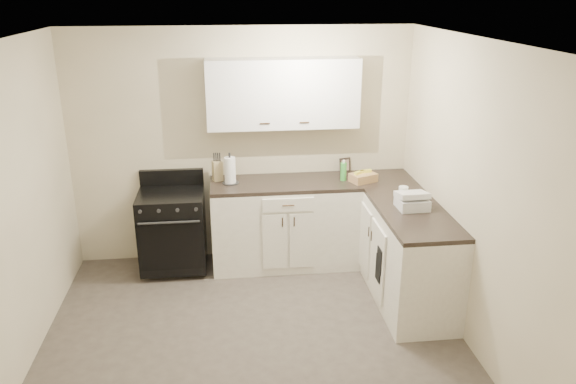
{
  "coord_description": "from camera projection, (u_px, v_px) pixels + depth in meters",
  "views": [
    {
      "loc": [
        -0.18,
        -4.01,
        2.86
      ],
      "look_at": [
        0.38,
        0.85,
        1.06
      ],
      "focal_mm": 35.0,
      "sensor_mm": 36.0,
      "label": 1
    }
  ],
  "objects": [
    {
      "name": "floor",
      "position": [
        255.0,
        346.0,
        4.75
      ],
      "size": [
        3.6,
        3.6,
        0.0
      ],
      "primitive_type": "plane",
      "color": "#473F38",
      "rests_on": "ground"
    },
    {
      "name": "paper_towel",
      "position": [
        230.0,
        170.0,
        5.78
      ],
      "size": [
        0.13,
        0.13,
        0.28
      ],
      "primitive_type": "cylinder",
      "rotation": [
        0.0,
        0.0,
        0.14
      ],
      "color": "white",
      "rests_on": "countertop_back"
    },
    {
      "name": "knife_block",
      "position": [
        217.0,
        171.0,
        5.87
      ],
      "size": [
        0.12,
        0.11,
        0.21
      ],
      "primitive_type": "cube",
      "rotation": [
        0.0,
        0.0,
        0.32
      ],
      "color": "tan",
      "rests_on": "countertop_back"
    },
    {
      "name": "base_cabinets_back",
      "position": [
        285.0,
        225.0,
        6.04
      ],
      "size": [
        1.55,
        0.6,
        0.9
      ],
      "primitive_type": "cube",
      "color": "white",
      "rests_on": "floor"
    },
    {
      "name": "soap_bottle",
      "position": [
        343.0,
        172.0,
        5.88
      ],
      "size": [
        0.07,
        0.07,
        0.19
      ],
      "primitive_type": "cylinder",
      "rotation": [
        0.0,
        0.0,
        0.14
      ],
      "color": "green",
      "rests_on": "countertop_back"
    },
    {
      "name": "upper_cabinets",
      "position": [
        283.0,
        93.0,
        5.7
      ],
      "size": [
        1.55,
        0.3,
        0.7
      ],
      "primitive_type": "cube",
      "color": "white",
      "rests_on": "wall_back"
    },
    {
      "name": "oven_mitt_near",
      "position": [
        380.0,
        261.0,
        5.11
      ],
      "size": [
        0.02,
        0.14,
        0.24
      ],
      "primitive_type": "cube",
      "color": "black",
      "rests_on": "base_cabinets_right"
    },
    {
      "name": "base_cabinets_right",
      "position": [
        400.0,
        246.0,
        5.55
      ],
      "size": [
        0.6,
        1.9,
        0.9
      ],
      "primitive_type": "cube",
      "color": "white",
      "rests_on": "floor"
    },
    {
      "name": "wall_front",
      "position": [
        272.0,
        351.0,
        2.64
      ],
      "size": [
        3.6,
        0.0,
        3.6
      ],
      "primitive_type": "plane",
      "rotation": [
        -1.57,
        0.0,
        0.0
      ],
      "color": "beige",
      "rests_on": "ground"
    },
    {
      "name": "countertop_back",
      "position": [
        285.0,
        184.0,
        5.87
      ],
      "size": [
        1.55,
        0.6,
        0.04
      ],
      "primitive_type": "cube",
      "color": "black",
      "rests_on": "base_cabinets_back"
    },
    {
      "name": "oven_mitt_far",
      "position": [
        379.0,
        268.0,
        5.15
      ],
      "size": [
        0.02,
        0.14,
        0.25
      ],
      "primitive_type": "cube",
      "color": "black",
      "rests_on": "base_cabinets_right"
    },
    {
      "name": "countertop_grill",
      "position": [
        412.0,
        203.0,
        5.15
      ],
      "size": [
        0.28,
        0.26,
        0.1
      ],
      "primitive_type": "cube",
      "rotation": [
        0.0,
        0.0,
        0.03
      ],
      "color": "silver",
      "rests_on": "countertop_right"
    },
    {
      "name": "wicker_basket",
      "position": [
        363.0,
        178.0,
        5.86
      ],
      "size": [
        0.31,
        0.26,
        0.09
      ],
      "primitive_type": "cube",
      "rotation": [
        0.0,
        0.0,
        0.4
      ],
      "color": "tan",
      "rests_on": "countertop_right"
    },
    {
      "name": "wall_right",
      "position": [
        475.0,
        199.0,
        4.51
      ],
      "size": [
        0.0,
        3.6,
        3.6
      ],
      "primitive_type": "plane",
      "rotation": [
        1.57,
        0.0,
        -1.57
      ],
      "color": "beige",
      "rests_on": "ground"
    },
    {
      "name": "stove",
      "position": [
        173.0,
        230.0,
        5.88
      ],
      "size": [
        0.67,
        0.57,
        0.81
      ],
      "primitive_type": "cube",
      "color": "black",
      "rests_on": "floor"
    },
    {
      "name": "countertop_right",
      "position": [
        403.0,
        201.0,
        5.38
      ],
      "size": [
        0.6,
        1.9,
        0.04
      ],
      "primitive_type": "cube",
      "color": "black",
      "rests_on": "base_cabinets_right"
    },
    {
      "name": "wall_back",
      "position": [
        242.0,
        147.0,
        5.99
      ],
      "size": [
        3.6,
        0.0,
        3.6
      ],
      "primitive_type": "plane",
      "rotation": [
        1.57,
        0.0,
        0.0
      ],
      "color": "beige",
      "rests_on": "ground"
    },
    {
      "name": "picture_frame",
      "position": [
        345.0,
        165.0,
        6.15
      ],
      "size": [
        0.13,
        0.08,
        0.16
      ],
      "primitive_type": "cube",
      "rotation": [
        -0.14,
        0.0,
        0.32
      ],
      "color": "black",
      "rests_on": "countertop_back"
    },
    {
      "name": "wall_left",
      "position": [
        6.0,
        220.0,
        4.12
      ],
      "size": [
        0.0,
        3.6,
        3.6
      ],
      "primitive_type": "plane",
      "rotation": [
        1.57,
        0.0,
        1.57
      ],
      "color": "beige",
      "rests_on": "ground"
    },
    {
      "name": "ceiling",
      "position": [
        247.0,
        42.0,
        3.88
      ],
      "size": [
        3.6,
        3.6,
        0.0
      ],
      "primitive_type": "plane",
      "color": "white",
      "rests_on": "wall_back"
    },
    {
      "name": "glass_jar",
      "position": [
        403.0,
        194.0,
        5.3
      ],
      "size": [
        0.11,
        0.11,
        0.15
      ],
      "primitive_type": "cylinder",
      "rotation": [
        0.0,
        0.0,
        -0.36
      ],
      "color": "silver",
      "rests_on": "countertop_right"
    }
  ]
}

